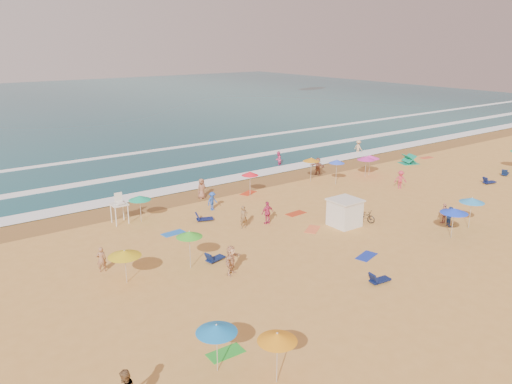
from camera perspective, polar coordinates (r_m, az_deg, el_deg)
ground at (r=37.87m, az=5.16°, el=-4.38°), size 220.00×220.00×0.00m
ocean at (r=113.65m, az=-24.22°, el=8.66°), size 220.00×140.00×0.18m
wet_sand at (r=47.43m, az=-4.80°, el=0.11°), size 220.00×220.00×0.00m
surf_foam at (r=54.86m, az=-9.62°, el=2.38°), size 200.00×18.70×0.05m
cabana at (r=38.94m, az=10.09°, el=-2.40°), size 2.00×2.00×2.00m
cabana_roof at (r=38.60m, az=10.18°, el=-0.92°), size 2.20×2.20×0.12m
bicycle at (r=40.25m, az=12.25°, el=-2.66°), size 1.11×1.94×0.97m
lifeguard_stand at (r=40.23m, az=-15.34°, el=-2.04°), size 1.20×1.20×2.10m
beach_umbrellas at (r=38.02m, az=7.39°, el=-0.98°), size 62.42×23.84×0.81m
loungers at (r=36.45m, az=12.01°, el=-5.29°), size 54.96×22.21×0.34m
towels at (r=37.87m, az=6.93°, el=-4.41°), size 50.70×21.45×0.03m
popup_tents at (r=57.33m, az=23.84°, el=2.29°), size 4.75×17.26×1.20m
beachgoers at (r=41.17m, az=1.63°, el=-1.26°), size 52.43×28.46×2.14m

